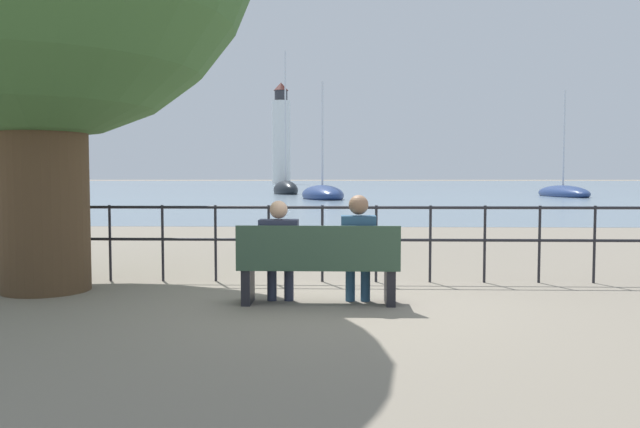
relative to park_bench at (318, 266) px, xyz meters
name	(u,v)px	position (x,y,z in m)	size (l,w,h in m)	color
ground_plane	(319,303)	(0.00, 0.06, -0.43)	(1000.00, 1000.00, 0.00)	gray
harbor_water	(339,183)	(0.00, 161.14, -0.43)	(600.00, 300.00, 0.01)	slate
park_bench	(318,266)	(0.00, 0.00, 0.00)	(1.81, 0.45, 0.90)	#334C38
seated_person_left	(279,246)	(-0.45, 0.08, 0.21)	(0.44, 0.35, 1.17)	#2D3347
seated_person_right	(358,244)	(0.45, 0.08, 0.25)	(0.39, 0.35, 1.23)	navy
promenade_railing	(322,231)	(0.00, 1.55, 0.26)	(13.27, 0.04, 1.05)	black
sailboat_0	(563,193)	(17.38, 41.56, -0.16)	(2.63, 8.44, 8.47)	navy
sailboat_2	(322,195)	(-0.96, 35.36, -0.14)	(4.00, 7.18, 8.30)	navy
sailboat_4	(286,189)	(-4.58, 48.11, -0.01)	(3.35, 5.58, 13.05)	black
harbor_lighthouse	(281,137)	(-13.23, 135.70, 10.32)	(4.19, 4.19, 23.12)	white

